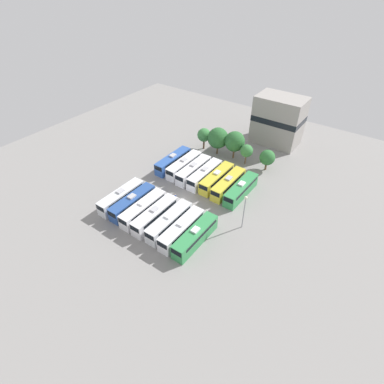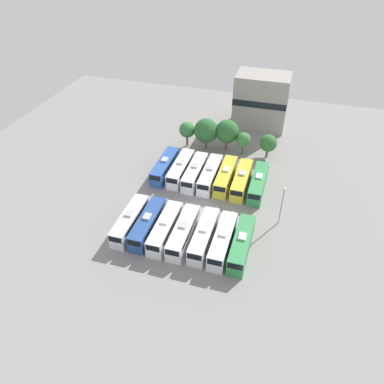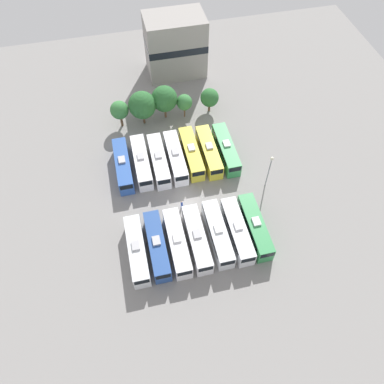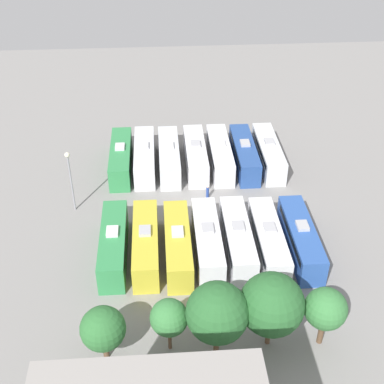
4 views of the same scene
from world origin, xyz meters
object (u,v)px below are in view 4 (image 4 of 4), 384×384
object	(u,v)px
bus_8	(268,240)
bus_9	(238,239)
tree_1	(272,305)
tree_4	(103,329)
light_pole	(70,172)
bus_0	(268,152)
bus_7	(301,238)
bus_2	(220,154)
tree_0	(326,309)
bus_11	(178,244)
tree_2	(217,313)
bus_6	(121,158)
bus_1	(244,154)
tree_3	(169,318)
bus_12	(146,243)
bus_5	(144,156)
bus_13	(114,244)
bus_4	(169,156)
worker_person	(208,193)
bus_3	(196,155)
bus_10	(207,240)

from	to	relation	value
bus_8	bus_9	bearing A→B (deg)	-7.32
tree_1	tree_4	distance (m)	14.07
light_pole	tree_4	distance (m)	22.30
bus_0	bus_7	bearing A→B (deg)	90.17
light_pole	tree_1	size ratio (longest dim) A/B	1.04
bus_2	tree_0	world-z (taller)	tree_0
bus_11	bus_9	bearing A→B (deg)	-176.26
tree_2	bus_9	bearing A→B (deg)	-105.74
bus_6	bus_1	bearing A→B (deg)	179.36
tree_2	bus_1	bearing A→B (deg)	-103.03
tree_0	bus_2	bearing A→B (deg)	-79.85
tree_2	tree_4	distance (m)	9.48
bus_11	tree_3	size ratio (longest dim) A/B	2.11
bus_0	bus_12	bearing A→B (deg)	47.16
tree_3	bus_6	bearing A→B (deg)	-79.89
bus_5	bus_13	distance (m)	17.83
bus_2	tree_0	size ratio (longest dim) A/B	1.91
bus_5	bus_7	bearing A→B (deg)	132.49
bus_1	bus_12	xyz separation A→B (m)	(13.02, 17.41, 0.00)
bus_12	bus_4	bearing A→B (deg)	-99.93
bus_1	bus_11	world-z (taller)	same
bus_8	tree_2	distance (m)	14.71
tree_0	tree_4	size ratio (longest dim) A/B	1.10
bus_2	tree_1	distance (m)	30.04
bus_11	tree_0	world-z (taller)	tree_0
bus_13	tree_3	xyz separation A→B (m)	(-5.39, 12.39, 2.06)
worker_person	tree_2	distance (m)	23.46
bus_3	bus_9	distance (m)	17.87
bus_3	bus_9	bearing A→B (deg)	99.99
bus_9	bus_7	bearing A→B (deg)	177.03
bus_0	bus_6	world-z (taller)	same
bus_9	light_pole	distance (m)	20.39
bus_6	worker_person	size ratio (longest dim) A/B	6.66
bus_13	bus_5	bearing A→B (deg)	-100.23
bus_7	tree_1	distance (m)	13.60
bus_1	bus_11	xyz separation A→B (m)	(9.68, 17.77, 0.00)
bus_5	tree_3	size ratio (longest dim) A/B	2.11
bus_4	bus_5	xyz separation A→B (m)	(3.22, -0.21, 0.00)
tree_1	tree_4	world-z (taller)	tree_1
bus_7	bus_10	bearing A→B (deg)	-1.59
bus_11	tree_4	bearing A→B (deg)	61.60
bus_0	bus_13	distance (m)	26.19
bus_2	bus_3	distance (m)	3.23
bus_1	bus_9	size ratio (longest dim) A/B	1.00
bus_11	tree_0	size ratio (longest dim) A/B	1.91
bus_1	bus_12	bearing A→B (deg)	53.21
bus_5	bus_11	xyz separation A→B (m)	(-3.50, 18.05, 0.00)
bus_3	worker_person	size ratio (longest dim) A/B	6.66
bus_7	bus_9	size ratio (longest dim) A/B	1.00
bus_5	tree_4	size ratio (longest dim) A/B	2.11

